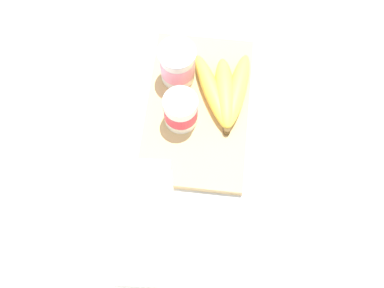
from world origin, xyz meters
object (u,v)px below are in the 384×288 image
Objects in this scene: yogurt_cup_front at (181,111)px; yogurt_cup_back at (177,65)px; banana_bunch at (225,92)px; cereal_box at (150,238)px; cutting_board at (198,109)px.

yogurt_cup_back is at bearing 10.46° from yogurt_cup_front.
cereal_box is at bearing 163.22° from banana_bunch.
cutting_board is 0.33m from cereal_box.
cereal_box reaches higher than cutting_board.
yogurt_cup_back is at bearing 176.18° from cereal_box.
cereal_box is 3.05× the size of yogurt_cup_front.
banana_bunch is (-0.04, -0.10, -0.03)m from yogurt_cup_back.
cutting_board is 0.07m from banana_bunch.
cereal_box is at bearing 170.97° from cutting_board.
yogurt_cup_front is at bearing 172.30° from cereal_box.
yogurt_cup_front reaches higher than banana_bunch.
yogurt_cup_back reaches higher than yogurt_cup_front.
yogurt_cup_front is (0.27, -0.02, -0.06)m from cereal_box.
yogurt_cup_front is at bearing -169.54° from yogurt_cup_back.
cereal_box is 2.65× the size of yogurt_cup_back.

